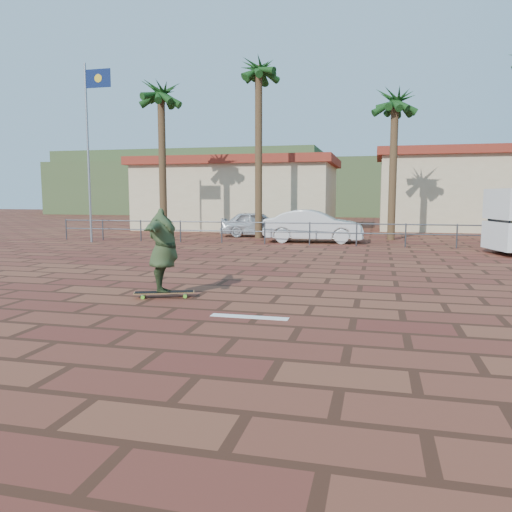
# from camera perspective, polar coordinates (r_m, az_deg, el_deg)

# --- Properties ---
(ground) EXTENTS (120.00, 120.00, 0.00)m
(ground) POSITION_cam_1_polar(r_m,az_deg,el_deg) (10.18, -2.90, -5.19)
(ground) COLOR brown
(ground) RESTS_ON ground
(paint_stripe) EXTENTS (1.40, 0.22, 0.01)m
(paint_stripe) POSITION_cam_1_polar(r_m,az_deg,el_deg) (8.87, -0.77, -6.97)
(paint_stripe) COLOR white
(paint_stripe) RESTS_ON ground
(guardrail) EXTENTS (24.06, 0.06, 1.00)m
(guardrail) POSITION_cam_1_polar(r_m,az_deg,el_deg) (21.77, 6.16, 3.03)
(guardrail) COLOR #47494F
(guardrail) RESTS_ON ground
(flagpole) EXTENTS (1.30, 0.10, 8.00)m
(flagpole) POSITION_cam_1_polar(r_m,az_deg,el_deg) (24.29, -18.43, 12.48)
(flagpole) COLOR gray
(flagpole) RESTS_ON ground
(palm_far_left) EXTENTS (2.40, 2.40, 8.25)m
(palm_far_left) POSITION_cam_1_polar(r_m,az_deg,el_deg) (25.69, -10.81, 17.32)
(palm_far_left) COLOR brown
(palm_far_left) RESTS_ON ground
(palm_left) EXTENTS (2.40, 2.40, 9.45)m
(palm_left) POSITION_cam_1_polar(r_m,az_deg,el_deg) (25.89, 0.30, 19.89)
(palm_left) COLOR brown
(palm_left) RESTS_ON ground
(palm_center) EXTENTS (2.40, 2.40, 7.75)m
(palm_center) POSITION_cam_1_polar(r_m,az_deg,el_deg) (25.40, 15.61, 16.23)
(palm_center) COLOR brown
(palm_center) RESTS_ON ground
(building_west) EXTENTS (12.60, 7.60, 4.50)m
(building_west) POSITION_cam_1_polar(r_m,az_deg,el_deg) (32.75, -1.99, 7.15)
(building_west) COLOR beige
(building_west) RESTS_ON ground
(building_east) EXTENTS (10.60, 6.60, 5.00)m
(building_east) POSITION_cam_1_polar(r_m,az_deg,el_deg) (33.93, 22.62, 7.05)
(building_east) COLOR beige
(building_east) RESTS_ON ground
(hill_front) EXTENTS (70.00, 18.00, 6.00)m
(hill_front) POSITION_cam_1_polar(r_m,az_deg,el_deg) (59.61, 11.07, 7.60)
(hill_front) COLOR #384C28
(hill_front) RESTS_ON ground
(hill_back) EXTENTS (35.00, 14.00, 8.00)m
(hill_back) POSITION_cam_1_polar(r_m,az_deg,el_deg) (70.11, -7.13, 8.36)
(hill_back) COLOR #384C28
(hill_back) RESTS_ON ground
(longboard) EXTENTS (1.27, 0.71, 0.12)m
(longboard) POSITION_cam_1_polar(r_m,az_deg,el_deg) (10.69, -10.45, -4.15)
(longboard) COLOR olive
(longboard) RESTS_ON ground
(skateboarder) EXTENTS (1.07, 2.23, 1.75)m
(skateboarder) POSITION_cam_1_polar(r_m,az_deg,el_deg) (10.56, -10.55, 0.64)
(skateboarder) COLOR #314223
(skateboarder) RESTS_ON longboard
(car_silver) EXTENTS (4.15, 2.36, 1.33)m
(car_silver) POSITION_cam_1_polar(r_m,az_deg,el_deg) (26.30, 0.18, 3.70)
(car_silver) COLOR silver
(car_silver) RESTS_ON ground
(car_white) EXTENTS (4.59, 1.80, 1.49)m
(car_white) POSITION_cam_1_polar(r_m,az_deg,el_deg) (23.14, 6.59, 3.41)
(car_white) COLOR silver
(car_white) RESTS_ON ground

